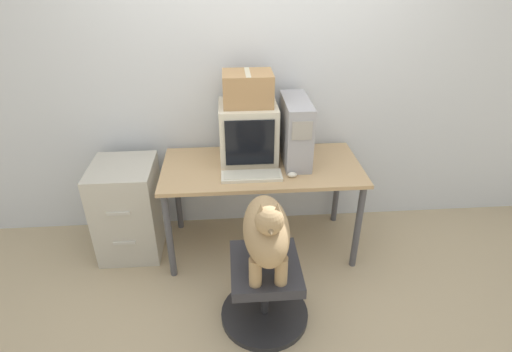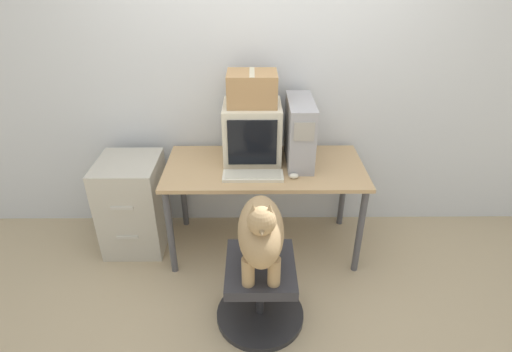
% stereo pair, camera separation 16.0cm
% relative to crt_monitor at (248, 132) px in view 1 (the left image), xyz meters
% --- Properties ---
extents(ground_plane, '(12.00, 12.00, 0.00)m').
position_rel_crt_monitor_xyz_m(ground_plane, '(0.09, -0.48, -0.97)').
color(ground_plane, tan).
extents(wall_back, '(8.00, 0.05, 2.60)m').
position_rel_crt_monitor_xyz_m(wall_back, '(0.09, 0.29, 0.33)').
color(wall_back, silver).
rests_on(wall_back, ground_plane).
extents(desk, '(1.49, 0.71, 0.76)m').
position_rel_crt_monitor_xyz_m(desk, '(0.09, -0.13, -0.30)').
color(desk, tan).
rests_on(desk, ground_plane).
extents(crt_monitor, '(0.43, 0.40, 0.44)m').
position_rel_crt_monitor_xyz_m(crt_monitor, '(0.00, 0.00, 0.00)').
color(crt_monitor, beige).
rests_on(crt_monitor, desk).
extents(pc_tower, '(0.19, 0.50, 0.48)m').
position_rel_crt_monitor_xyz_m(pc_tower, '(0.35, -0.05, 0.02)').
color(pc_tower, '#99999E').
rests_on(pc_tower, desk).
extents(keyboard, '(0.43, 0.16, 0.03)m').
position_rel_crt_monitor_xyz_m(keyboard, '(0.00, -0.31, -0.21)').
color(keyboard, beige).
rests_on(keyboard, desk).
extents(computer_mouse, '(0.07, 0.05, 0.04)m').
position_rel_crt_monitor_xyz_m(computer_mouse, '(0.29, -0.32, -0.20)').
color(computer_mouse, beige).
rests_on(computer_mouse, desk).
extents(office_chair, '(0.59, 0.59, 0.47)m').
position_rel_crt_monitor_xyz_m(office_chair, '(0.05, -0.89, -0.74)').
color(office_chair, '#262628').
rests_on(office_chair, ground_plane).
extents(dog, '(0.27, 0.54, 0.55)m').
position_rel_crt_monitor_xyz_m(dog, '(0.05, -0.93, -0.22)').
color(dog, '#9E7F56').
rests_on(dog, office_chair).
extents(filing_cabinet, '(0.47, 0.52, 0.77)m').
position_rel_crt_monitor_xyz_m(filing_cabinet, '(-0.96, -0.08, -0.59)').
color(filing_cabinet, '#B7B2A3').
rests_on(filing_cabinet, ground_plane).
extents(cardboard_box, '(0.35, 0.28, 0.23)m').
position_rel_crt_monitor_xyz_m(cardboard_box, '(0.00, 0.00, 0.33)').
color(cardboard_box, '#A87F51').
rests_on(cardboard_box, crt_monitor).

